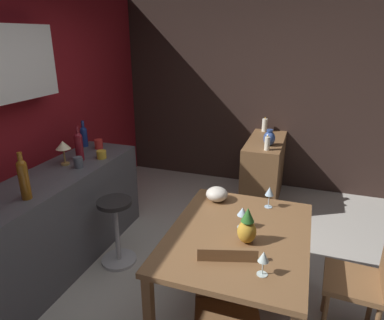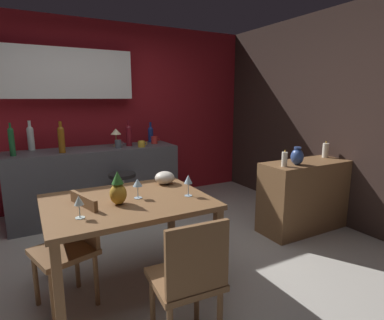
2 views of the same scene
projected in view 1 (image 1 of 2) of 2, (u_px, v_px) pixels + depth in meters
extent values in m
plane|color=#B7B2A8|center=(215.00, 294.00, 2.94)|extent=(9.00, 9.00, 0.00)
cube|color=#33231E|center=(245.00, 94.00, 4.85)|extent=(0.10, 4.40, 2.60)
cube|color=brown|center=(238.00, 236.00, 2.48)|extent=(1.27, 0.98, 0.04)
cube|color=brown|center=(149.00, 320.00, 2.22)|extent=(0.06, 0.06, 0.70)
cube|color=brown|center=(203.00, 229.00, 3.26)|extent=(0.06, 0.06, 0.70)
cube|color=brown|center=(300.00, 247.00, 2.99)|extent=(0.06, 0.06, 0.70)
cube|color=#4C4C51|center=(55.00, 222.00, 3.19)|extent=(2.10, 0.60, 0.90)
cube|color=brown|center=(264.00, 170.00, 4.53)|extent=(1.10, 0.44, 0.82)
cube|color=brown|center=(227.00, 320.00, 2.11)|extent=(0.50, 0.50, 0.04)
cube|color=brown|center=(227.00, 275.00, 2.21)|extent=(0.14, 0.37, 0.39)
cube|color=brown|center=(354.00, 282.00, 2.41)|extent=(0.42, 0.42, 0.04)
cylinder|color=brown|center=(324.00, 318.00, 2.41)|extent=(0.04, 0.04, 0.43)
cylinder|color=brown|center=(326.00, 289.00, 2.68)|extent=(0.04, 0.04, 0.43)
cylinder|color=brown|center=(372.00, 300.00, 2.57)|extent=(0.04, 0.04, 0.43)
cylinder|color=#262323|center=(114.00, 203.00, 3.14)|extent=(0.32, 0.32, 0.04)
cylinder|color=silver|center=(117.00, 233.00, 3.25)|extent=(0.04, 0.04, 0.62)
cylinder|color=silver|center=(119.00, 260.00, 3.36)|extent=(0.34, 0.34, 0.03)
cylinder|color=silver|center=(242.00, 227.00, 2.55)|extent=(0.07, 0.07, 0.00)
cylinder|color=silver|center=(242.00, 221.00, 2.53)|extent=(0.01, 0.01, 0.10)
cone|color=silver|center=(243.00, 211.00, 2.50)|extent=(0.08, 0.08, 0.06)
cylinder|color=silver|center=(262.00, 274.00, 2.04)|extent=(0.07, 0.07, 0.00)
cylinder|color=silver|center=(263.00, 268.00, 2.03)|extent=(0.01, 0.01, 0.09)
cone|color=silver|center=(264.00, 256.00, 2.00)|extent=(0.07, 0.07, 0.07)
cylinder|color=silver|center=(268.00, 207.00, 2.85)|extent=(0.06, 0.06, 0.00)
cylinder|color=silver|center=(269.00, 201.00, 2.83)|extent=(0.01, 0.01, 0.10)
cone|color=silver|center=(270.00, 191.00, 2.80)|extent=(0.07, 0.07, 0.07)
ellipsoid|color=gold|center=(247.00, 232.00, 2.34)|extent=(0.13, 0.13, 0.16)
cone|color=#2D6B28|center=(248.00, 215.00, 2.29)|extent=(0.09, 0.09, 0.10)
ellipsoid|color=beige|center=(217.00, 194.00, 2.94)|extent=(0.19, 0.19, 0.12)
cylinder|color=navy|center=(84.00, 138.00, 3.84)|extent=(0.08, 0.08, 0.19)
sphere|color=navy|center=(83.00, 130.00, 3.81)|extent=(0.08, 0.08, 0.08)
cylinder|color=navy|center=(83.00, 125.00, 3.79)|extent=(0.03, 0.03, 0.08)
cylinder|color=maroon|center=(79.00, 149.00, 3.40)|extent=(0.08, 0.08, 0.24)
sphere|color=maroon|center=(78.00, 137.00, 3.36)|extent=(0.08, 0.08, 0.08)
cylinder|color=maroon|center=(77.00, 130.00, 3.34)|extent=(0.03, 0.03, 0.08)
cylinder|color=#8C5114|center=(24.00, 182.00, 2.59)|extent=(0.08, 0.08, 0.28)
sphere|color=#8C5114|center=(21.00, 165.00, 2.54)|extent=(0.08, 0.08, 0.08)
cylinder|color=#8C5114|center=(20.00, 157.00, 2.52)|extent=(0.04, 0.04, 0.07)
cylinder|color=red|center=(99.00, 144.00, 3.78)|extent=(0.09, 0.09, 0.10)
torus|color=red|center=(101.00, 142.00, 3.82)|extent=(0.05, 0.01, 0.05)
cylinder|color=gold|center=(101.00, 155.00, 3.48)|extent=(0.10, 0.10, 0.08)
torus|color=gold|center=(105.00, 152.00, 3.53)|extent=(0.05, 0.01, 0.05)
cylinder|color=#515660|center=(78.00, 162.00, 3.23)|extent=(0.08, 0.08, 0.11)
torus|color=#515660|center=(81.00, 160.00, 3.28)|extent=(0.05, 0.01, 0.05)
cylinder|color=#A58447|center=(65.00, 164.00, 3.32)|extent=(0.08, 0.08, 0.02)
cylinder|color=#A58447|center=(64.00, 156.00, 3.29)|extent=(0.02, 0.02, 0.14)
cone|color=beige|center=(63.00, 145.00, 3.25)|extent=(0.14, 0.14, 0.08)
cylinder|color=white|center=(267.00, 144.00, 3.97)|extent=(0.06, 0.06, 0.16)
ellipsoid|color=yellow|center=(268.00, 136.00, 3.94)|extent=(0.01, 0.01, 0.03)
cylinder|color=white|center=(265.00, 125.00, 4.74)|extent=(0.07, 0.07, 0.18)
ellipsoid|color=yellow|center=(265.00, 118.00, 4.71)|extent=(0.01, 0.01, 0.03)
ellipsoid|color=#334C8C|center=(269.00, 138.00, 4.13)|extent=(0.14, 0.14, 0.18)
cylinder|color=#334C8C|center=(270.00, 130.00, 4.10)|extent=(0.08, 0.08, 0.02)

